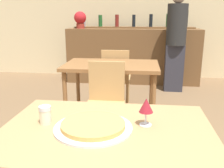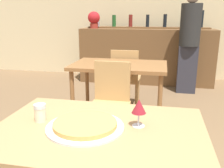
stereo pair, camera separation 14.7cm
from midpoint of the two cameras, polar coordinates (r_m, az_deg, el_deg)
The scene contains 12 objects.
wall_back at distance 5.52m, azimuth 4.40°, elevation 16.24°, with size 8.00×0.05×2.80m.
dining_table_near at distance 1.43m, azimuth -4.23°, elevation -12.83°, with size 1.17×0.83×0.73m.
dining_table_far at distance 3.03m, azimuth -1.50°, elevation 2.96°, with size 1.13×0.71×0.76m.
bar_counter at distance 5.08m, azimuth 3.94°, elevation 6.49°, with size 2.60×0.56×1.07m.
bar_back_shelf at distance 5.16m, azimuth 4.65°, elevation 13.31°, with size 2.39×0.24×0.35m.
chair_far_side_front at distance 2.58m, azimuth -3.16°, elevation -3.33°, with size 0.40×0.40×0.87m.
chair_far_side_back at distance 3.57m, azimuth -0.27°, elevation 2.08°, with size 0.40×0.40×0.87m.
pizza_tray at distance 1.39m, azimuth -7.39°, elevation -9.55°, with size 0.43×0.43×0.04m.
cheese_shaker at distance 1.50m, azimuth -17.77°, elevation -6.76°, with size 0.07×0.07×0.11m.
person_standing at distance 4.48m, azimuth 13.49°, elevation 10.07°, with size 0.34×0.34×1.72m.
wine_glass at distance 1.39m, azimuth 4.82°, elevation -5.11°, with size 0.08×0.08×0.16m.
potted_plant at distance 5.13m, azimuth -8.13°, elevation 14.51°, with size 0.24×0.24×0.33m.
Camera 1 is at (0.18, -1.24, 1.33)m, focal length 40.00 mm.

